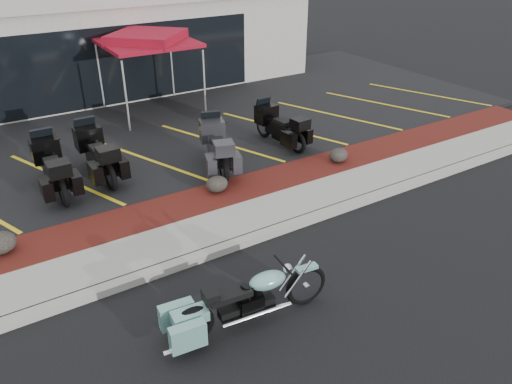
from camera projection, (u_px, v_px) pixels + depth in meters
ground at (257, 271)px, 9.34m from camera, size 90.00×90.00×0.00m
curb at (233, 245)px, 9.97m from camera, size 24.00×0.25×0.15m
sidewalk at (217, 229)px, 10.50m from camera, size 24.00×1.20×0.15m
mulch_bed at (192, 205)px, 11.39m from camera, size 24.00×1.20×0.16m
upper_lot at (116, 132)px, 15.43m from camera, size 26.00×9.60×0.15m
dealership_building at (58, 34)px, 19.20m from camera, size 18.00×8.16×4.00m
boulder_mid at (217, 184)px, 11.72m from camera, size 0.54×0.45×0.38m
boulder_right at (338, 155)px, 13.20m from camera, size 0.53×0.44×0.37m
hero_cruiser at (306, 280)px, 8.32m from camera, size 2.89×0.99×1.00m
touring_black_front at (46, 154)px, 12.13m from camera, size 0.90×2.28×1.32m
touring_black_mid at (88, 142)px, 12.80m from camera, size 0.91×2.30×1.33m
touring_grey at (211, 134)px, 13.29m from camera, size 1.48×2.39×1.30m
touring_black_rear at (264, 117)px, 14.58m from camera, size 0.98×2.15×1.22m
traffic_cone at (91, 135)px, 14.47m from camera, size 0.35×0.35×0.40m
popup_canopy at (147, 40)px, 15.78m from camera, size 2.92×2.92×2.60m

